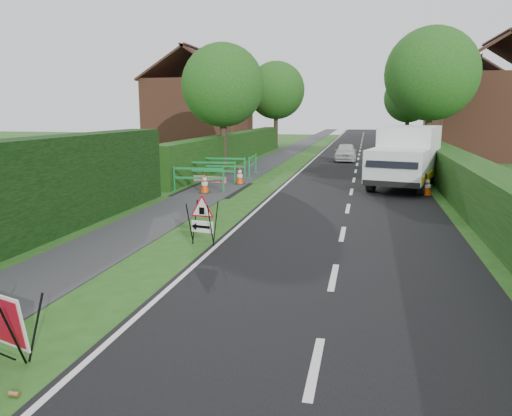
{
  "coord_description": "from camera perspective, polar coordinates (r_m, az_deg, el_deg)",
  "views": [
    {
      "loc": [
        3.02,
        -8.23,
        3.15
      ],
      "look_at": [
        0.41,
        3.56,
        0.79
      ],
      "focal_mm": 35.0,
      "sensor_mm": 36.0,
      "label": 1
    }
  ],
  "objects": [
    {
      "name": "ped_barrier_0",
      "position": [
        19.8,
        -6.57,
        3.66
      ],
      "size": [
        2.08,
        0.5,
        1.0
      ],
      "rotation": [
        0.0,
        0.0,
        0.08
      ],
      "color": "#17833D",
      "rests_on": "ground"
    },
    {
      "name": "traffic_cone_1",
      "position": [
        21.91,
        17.97,
        3.27
      ],
      "size": [
        0.38,
        0.38,
        0.79
      ],
      "color": "black",
      "rests_on": "ground"
    },
    {
      "name": "ped_barrier_2",
      "position": [
        23.93,
        -3.64,
        4.98
      ],
      "size": [
        2.08,
        0.49,
        1.0
      ],
      "rotation": [
        0.0,
        0.0,
        0.07
      ],
      "color": "#17833D",
      "rests_on": "ground"
    },
    {
      "name": "litter_can",
      "position": [
        6.56,
        -25.86,
        -18.87
      ],
      "size": [
        0.12,
        0.07,
        0.07
      ],
      "primitive_type": "cylinder",
      "rotation": [
        0.0,
        1.57,
        0.0
      ],
      "color": "#BF7F4C",
      "rests_on": "ground"
    },
    {
      "name": "ped_barrier_3",
      "position": [
        24.75,
        -0.37,
        5.2
      ],
      "size": [
        0.46,
        2.08,
        1.0
      ],
      "rotation": [
        0.0,
        0.0,
        1.63
      ],
      "color": "#17833D",
      "rests_on": "ground"
    },
    {
      "name": "road_surface",
      "position": [
        43.35,
        11.84,
        6.65
      ],
      "size": [
        6.0,
        90.0,
        0.02
      ],
      "primitive_type": "cube",
      "color": "black",
      "rests_on": "ground"
    },
    {
      "name": "house_west",
      "position": [
        40.39,
        -6.43,
        10.62
      ],
      "size": [
        7.5,
        7.4,
        7.88
      ],
      "color": "brown",
      "rests_on": "ground"
    },
    {
      "name": "triangle_sign",
      "position": [
        11.81,
        -6.31,
        -0.93
      ],
      "size": [
        0.81,
        0.81,
        1.03
      ],
      "rotation": [
        0.0,
        0.0,
        -0.16
      ],
      "color": "black",
      "rests_on": "ground"
    },
    {
      "name": "tree_nw",
      "position": [
        27.35,
        -3.82,
        13.81
      ],
      "size": [
        4.4,
        4.4,
        6.7
      ],
      "color": "#2D2116",
      "rests_on": "ground"
    },
    {
      "name": "house_east_a",
      "position": [
        37.1,
        25.28,
        9.62
      ],
      "size": [
        7.5,
        7.4,
        7.88
      ],
      "color": "brown",
      "rests_on": "ground"
    },
    {
      "name": "tree_fw",
      "position": [
        42.95,
        2.32,
        13.28
      ],
      "size": [
        4.8,
        4.8,
        7.24
      ],
      "color": "#2D2116",
      "rests_on": "ground"
    },
    {
      "name": "traffic_cone_2",
      "position": [
        24.55,
        17.88,
        4.06
      ],
      "size": [
        0.38,
        0.38,
        0.79
      ],
      "color": "black",
      "rests_on": "ground"
    },
    {
      "name": "tree_ne",
      "position": [
        30.49,
        19.44,
        14.25
      ],
      "size": [
        5.2,
        5.2,
        7.79
      ],
      "color": "#2D2116",
      "rests_on": "ground"
    },
    {
      "name": "house_east_b",
      "position": [
        51.03,
        22.98,
        9.9
      ],
      "size": [
        7.5,
        7.4,
        7.88
      ],
      "color": "brown",
      "rests_on": "ground"
    },
    {
      "name": "traffic_cone_4",
      "position": [
        21.75,
        -1.86,
        3.75
      ],
      "size": [
        0.38,
        0.38,
        0.79
      ],
      "color": "black",
      "rests_on": "ground"
    },
    {
      "name": "redwhite_plank",
      "position": [
        20.23,
        -5.28,
        2.04
      ],
      "size": [
        1.47,
        0.38,
        0.25
      ],
      "primitive_type": "cube",
      "rotation": [
        0.0,
        0.0,
        -0.23
      ],
      "color": "red",
      "rests_on": "ground"
    },
    {
      "name": "tree_fe",
      "position": [
        46.37,
        17.04,
        11.9
      ],
      "size": [
        4.2,
        4.2,
        6.33
      ],
      "color": "#2D2116",
      "rests_on": "ground"
    },
    {
      "name": "hedge_east",
      "position": [
        24.68,
        20.51,
        3.01
      ],
      "size": [
        1.2,
        50.0,
        1.5
      ],
      "primitive_type": "cube",
      "color": "#14380F",
      "rests_on": "ground"
    },
    {
      "name": "hedge_west_far",
      "position": [
        31.44,
        -2.37,
        5.29
      ],
      "size": [
        1.0,
        24.0,
        1.8
      ],
      "primitive_type": "cube",
      "color": "#14380F",
      "rests_on": "ground"
    },
    {
      "name": "traffic_cone_3",
      "position": [
        19.47,
        -5.9,
        2.84
      ],
      "size": [
        0.38,
        0.38,
        0.79
      ],
      "color": "black",
      "rests_on": "ground"
    },
    {
      "name": "hatchback_car",
      "position": [
        32.43,
        10.21,
        6.3
      ],
      "size": [
        1.39,
        3.33,
        1.13
      ],
      "primitive_type": "imported",
      "rotation": [
        0.0,
        0.0,
        0.02
      ],
      "color": "silver",
      "rests_on": "ground"
    },
    {
      "name": "ped_barrier_1",
      "position": [
        22.07,
        -4.99,
        4.45
      ],
      "size": [
        2.08,
        0.51,
        1.0
      ],
      "rotation": [
        0.0,
        0.0,
        0.08
      ],
      "color": "#17833D",
      "rests_on": "ground"
    },
    {
      "name": "traffic_cone_0",
      "position": [
        19.81,
        18.99,
        2.44
      ],
      "size": [
        0.38,
        0.38,
        0.79
      ],
      "color": "black",
      "rests_on": "ground"
    },
    {
      "name": "ground",
      "position": [
        9.32,
        -7.29,
        -8.82
      ],
      "size": [
        120.0,
        120.0,
        0.0
      ],
      "primitive_type": "plane",
      "color": "#244E16",
      "rests_on": "ground"
    },
    {
      "name": "footpath",
      "position": [
        43.76,
        4.58,
        6.89
      ],
      "size": [
        2.0,
        90.0,
        0.02
      ],
      "primitive_type": "cube",
      "color": "#2D2D30",
      "rests_on": "ground"
    },
    {
      "name": "works_van",
      "position": [
        21.72,
        16.78,
        5.77
      ],
      "size": [
        3.37,
        5.83,
        2.51
      ],
      "rotation": [
        0.0,
        0.0,
        -0.24
      ],
      "color": "silver",
      "rests_on": "ground"
    }
  ]
}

